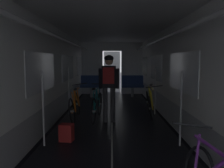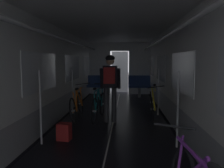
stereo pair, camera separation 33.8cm
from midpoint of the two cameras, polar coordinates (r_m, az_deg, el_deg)
The scene contains 8 objects.
train_car_shell at distance 5.75m, azimuth -1.69°, elevation 6.79°, with size 3.14×12.34×2.57m.
bench_seat_far_left at distance 10.33m, azimuth -5.93°, elevation -0.02°, with size 0.98×0.51×0.95m.
bench_seat_far_right at distance 10.30m, azimuth 4.08°, elevation -0.02°, with size 0.98×0.51×0.95m.
bicycle_yellow at distance 6.77m, azimuth 7.68°, elevation -4.64°, with size 0.44×1.69×0.96m.
bicycle_orange at distance 6.45m, azimuth -10.48°, elevation -5.19°, with size 0.44×1.69×0.96m.
person_cyclist_aisle at distance 5.97m, azimuth -2.38°, elevation 0.73°, with size 0.54×0.40×1.73m.
bicycle_teal_in_aisle at distance 6.35m, azimuth -5.24°, elevation -5.26°, with size 0.44×1.69×0.94m.
backpack_on_floor at distance 4.85m, azimuth -13.01°, elevation -11.44°, with size 0.26×0.20×0.34m, color maroon.
Camera 1 is at (0.00, -2.16, 1.58)m, focal length 37.61 mm.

